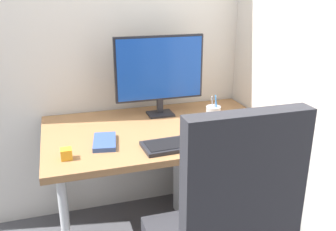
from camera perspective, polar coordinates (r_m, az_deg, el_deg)
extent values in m
cube|color=#996B42|center=(2.06, -1.16, -2.41)|extent=(1.29, 0.80, 0.03)
cylinder|color=silver|center=(2.18, 16.06, -12.33)|extent=(0.04, 0.04, 0.67)
cylinder|color=silver|center=(2.43, -16.26, -8.84)|extent=(0.04, 0.04, 0.67)
cylinder|color=silver|center=(2.67, 8.63, -5.63)|extent=(0.04, 0.04, 0.67)
cube|color=#2D2D33|center=(1.24, 11.67, -13.90)|extent=(0.41, 0.07, 0.65)
cube|color=silver|center=(2.34, 8.12, -10.44)|extent=(0.44, 0.53, 0.59)
cube|color=#262628|center=(2.08, 11.47, -11.04)|extent=(0.22, 0.01, 0.02)
cube|color=black|center=(2.26, -1.20, 0.26)|extent=(0.16, 0.12, 0.01)
cube|color=black|center=(2.26, -1.28, 1.64)|extent=(0.04, 0.02, 0.10)
cube|color=black|center=(2.20, -1.34, 7.38)|extent=(0.54, 0.02, 0.39)
cube|color=#1947B2|center=(2.19, -1.24, 7.31)|extent=(0.52, 0.01, 0.36)
cube|color=black|center=(1.84, 2.55, -4.37)|extent=(0.43, 0.19, 0.02)
cube|color=black|center=(1.83, 2.56, -4.05)|extent=(0.40, 0.15, 0.00)
ellipsoid|color=#9EA0A5|center=(1.99, 13.04, -2.65)|extent=(0.07, 0.10, 0.04)
cylinder|color=#B2B5BA|center=(2.16, 7.08, 0.27)|extent=(0.09, 0.09, 0.09)
cylinder|color=#B2B5BA|center=(2.14, 6.94, 1.62)|extent=(0.02, 0.01, 0.11)
cylinder|color=#B2B5BA|center=(2.15, 7.33, 1.66)|extent=(0.02, 0.01, 0.11)
torus|color=#337FD8|center=(2.16, 7.09, 0.52)|extent=(0.04, 0.04, 0.01)
cylinder|color=#337FD8|center=(2.14, 7.53, 1.44)|extent=(0.02, 0.02, 0.14)
cube|color=#334C8C|center=(1.87, -9.86, -4.07)|extent=(0.14, 0.22, 0.02)
cube|color=orange|center=(1.75, -15.59, -5.80)|extent=(0.05, 0.05, 0.05)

